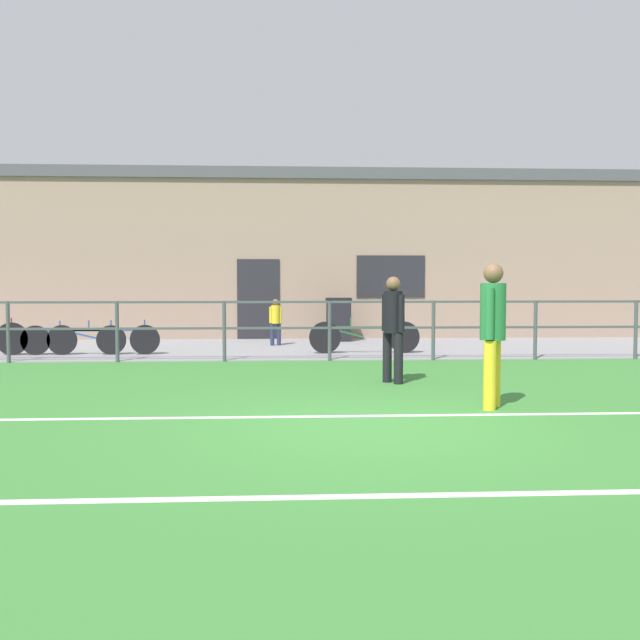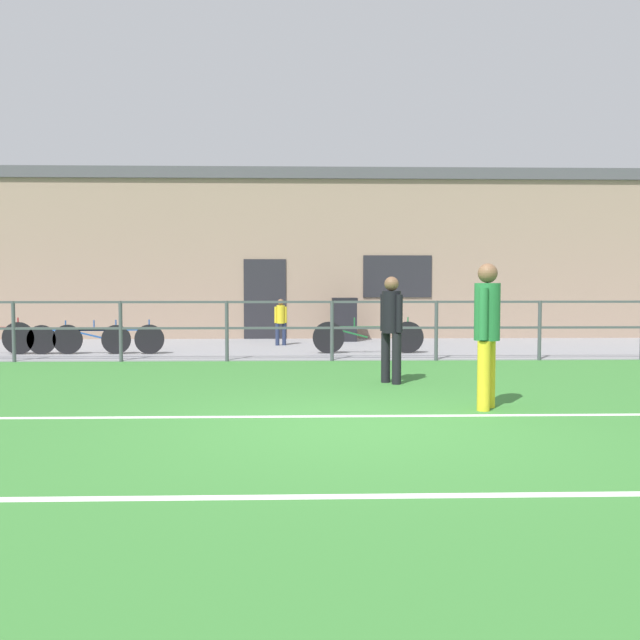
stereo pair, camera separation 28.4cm
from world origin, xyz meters
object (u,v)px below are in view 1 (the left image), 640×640
object	(u,v)px
spectator_child	(276,319)
bicycle_parked_3	(103,339)
player_goalkeeper	(393,323)
player_striker	(493,326)
bicycle_parked_1	(364,337)
trash_bin_0	(339,319)
bicycle_parked_2	(73,339)

from	to	relation	value
spectator_child	bicycle_parked_3	world-z (taller)	spectator_child
player_goalkeeper	spectator_child	bearing A→B (deg)	-19.25
player_striker	bicycle_parked_1	world-z (taller)	player_striker
bicycle_parked_3	spectator_child	bearing A→B (deg)	28.40
player_striker	bicycle_parked_1	bearing A→B (deg)	36.31
bicycle_parked_1	trash_bin_0	bearing A→B (deg)	95.55
trash_bin_0	bicycle_parked_2	bearing A→B (deg)	-151.92
bicycle_parked_2	spectator_child	bearing A→B (deg)	24.76
player_striker	bicycle_parked_2	distance (m)	9.25
bicycle_parked_1	player_striker	bearing A→B (deg)	-82.84
bicycle_parked_1	spectator_child	bearing A→B (deg)	134.59
bicycle_parked_3	trash_bin_0	distance (m)	5.92
player_goalkeeper	bicycle_parked_1	size ratio (longest dim) A/B	0.68
bicycle_parked_3	player_striker	bearing A→B (deg)	-45.54
bicycle_parked_1	bicycle_parked_3	xyz separation A→B (m)	(-5.37, 0.00, -0.03)
player_striker	trash_bin_0	bearing A→B (deg)	35.79
trash_bin_0	player_goalkeeper	bearing A→B (deg)	-88.17
player_goalkeeper	bicycle_parked_1	bearing A→B (deg)	-36.74
player_goalkeeper	spectator_child	xyz separation A→B (m)	(-1.80, 6.05, -0.26)
bicycle_parked_2	player_goalkeeper	bearing A→B (deg)	-35.12
trash_bin_0	spectator_child	bearing A→B (deg)	-144.17
player_striker	bicycle_parked_1	distance (m)	6.36
spectator_child	bicycle_parked_3	size ratio (longest dim) A/B	0.48
bicycle_parked_2	trash_bin_0	xyz separation A→B (m)	(5.68, 3.03, 0.23)
bicycle_parked_3	trash_bin_0	size ratio (longest dim) A/B	2.09
player_goalkeeper	player_striker	world-z (taller)	player_striker
spectator_child	trash_bin_0	world-z (taller)	trash_bin_0
player_striker	spectator_child	xyz separation A→B (m)	(-2.66, 8.17, -0.34)
bicycle_parked_1	bicycle_parked_3	distance (m)	5.37
trash_bin_0	bicycle_parked_1	bearing A→B (deg)	-84.45
spectator_child	bicycle_parked_2	bearing A→B (deg)	11.96
bicycle_parked_2	trash_bin_0	size ratio (longest dim) A/B	1.95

